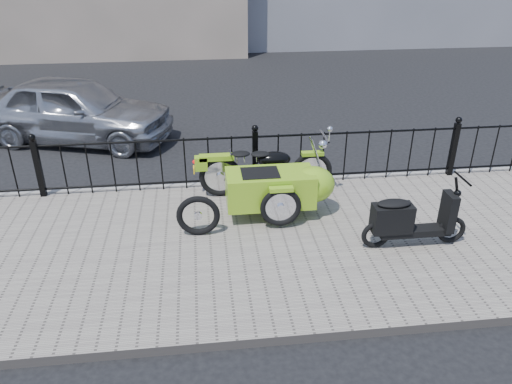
{
  "coord_description": "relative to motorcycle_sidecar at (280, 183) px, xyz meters",
  "views": [
    {
      "loc": [
        -0.9,
        -6.36,
        3.88
      ],
      "look_at": [
        -0.15,
        -0.1,
        0.69
      ],
      "focal_mm": 35.0,
      "sensor_mm": 36.0,
      "label": 1
    }
  ],
  "objects": [
    {
      "name": "ground",
      "position": [
        -0.27,
        -0.34,
        -0.59
      ],
      "size": [
        120.0,
        120.0,
        0.0
      ],
      "primitive_type": "plane",
      "color": "black",
      "rests_on": "ground"
    },
    {
      "name": "sidewalk",
      "position": [
        -0.27,
        -0.84,
        -0.53
      ],
      "size": [
        30.0,
        3.8,
        0.12
      ],
      "primitive_type": "cube",
      "color": "slate",
      "rests_on": "ground"
    },
    {
      "name": "curb",
      "position": [
        -0.27,
        1.1,
        -0.53
      ],
      "size": [
        30.0,
        0.1,
        0.12
      ],
      "primitive_type": "cube",
      "color": "gray",
      "rests_on": "ground"
    },
    {
      "name": "iron_fence",
      "position": [
        -0.27,
        0.96,
        -0.01
      ],
      "size": [
        14.11,
        0.11,
        1.08
      ],
      "color": "black",
      "rests_on": "sidewalk"
    },
    {
      "name": "motorcycle_sidecar",
      "position": [
        0.0,
        0.0,
        0.0
      ],
      "size": [
        2.28,
        1.48,
        0.98
      ],
      "color": "black",
      "rests_on": "sidewalk"
    },
    {
      "name": "scooter",
      "position": [
        1.56,
        -1.18,
        -0.09
      ],
      "size": [
        1.48,
        0.43,
        1.0
      ],
      "color": "black",
      "rests_on": "sidewalk"
    },
    {
      "name": "spare_tire",
      "position": [
        -1.26,
        -0.57,
        -0.17
      ],
      "size": [
        0.62,
        0.11,
        0.62
      ],
      "primitive_type": "torus",
      "rotation": [
        1.57,
        0.0,
        -0.04
      ],
      "color": "black",
      "rests_on": "sidewalk"
    },
    {
      "name": "sedan_car",
      "position": [
        -3.75,
        3.8,
        0.1
      ],
      "size": [
        4.35,
        2.76,
        1.38
      ],
      "primitive_type": "imported",
      "rotation": [
        0.0,
        0.0,
        1.27
      ],
      "color": "#A8AAAF",
      "rests_on": "ground"
    }
  ]
}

